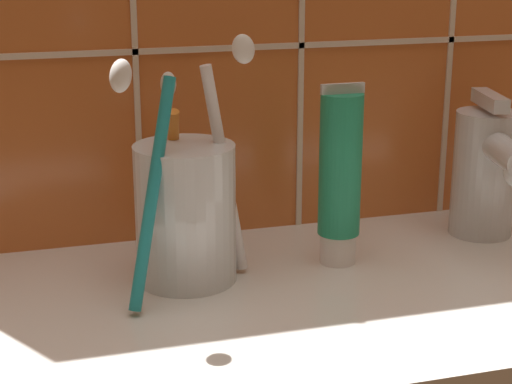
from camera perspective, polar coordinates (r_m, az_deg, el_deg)
The scene contains 4 objects.
sink_counter at distance 66.27cm, azimuth 5.66°, elevation -7.05°, with size 57.50×29.58×2.00cm, color silver.
toothbrush_cup at distance 65.10cm, azimuth -4.73°, elevation -1.13°, with size 12.10×15.42×18.85cm.
toothpaste_tube at distance 68.07cm, azimuth 5.62°, elevation 1.07°, with size 3.55×3.38×14.71cm.
sink_faucet at distance 76.68cm, azimuth 15.18°, elevation 1.48°, with size 5.67×12.39×12.63cm.
Camera 1 is at (-23.00, -55.91, 28.15)cm, focal length 60.00 mm.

